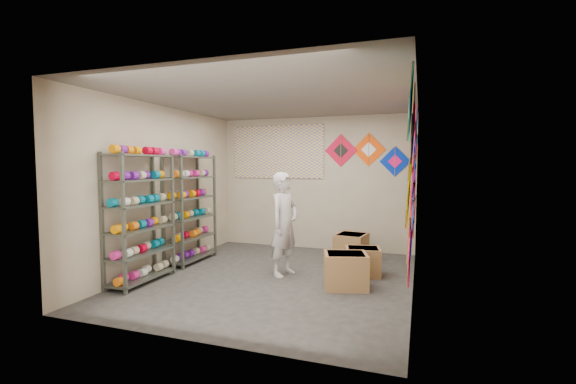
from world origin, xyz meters
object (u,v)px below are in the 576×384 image
at_px(shopkeeper, 284,224).
at_px(carton_b, 363,261).
at_px(carton_c, 351,247).
at_px(shelf_rack_front, 140,218).
at_px(shelf_rack_back, 191,209).
at_px(carton_a, 346,271).

height_order(shopkeeper, carton_b, shopkeeper).
bearing_deg(carton_c, shelf_rack_front, -131.54).
height_order(shelf_rack_front, shelf_rack_back, same).
relative_size(shelf_rack_back, carton_a, 3.22).
relative_size(shelf_rack_front, carton_a, 3.22).
relative_size(shelf_rack_front, shelf_rack_back, 1.00).
xyz_separation_m(carton_b, carton_c, (-0.32, 0.84, 0.03)).
bearing_deg(carton_a, shopkeeper, 145.97).
bearing_deg(carton_a, carton_c, 80.04).
height_order(shelf_rack_back, carton_a, shelf_rack_back).
relative_size(shelf_rack_front, carton_b, 3.58).
height_order(shelf_rack_front, carton_b, shelf_rack_front).
relative_size(shelf_rack_back, shopkeeper, 1.18).
bearing_deg(carton_a, carton_b, 61.95).
distance_m(carton_a, carton_b, 0.72).
height_order(shelf_rack_back, carton_c, shelf_rack_back).
xyz_separation_m(shopkeeper, carton_a, (1.03, -0.32, -0.56)).
height_order(shelf_rack_front, carton_c, shelf_rack_front).
xyz_separation_m(carton_a, carton_b, (0.14, 0.70, -0.03)).
relative_size(shelf_rack_front, shopkeeper, 1.18).
bearing_deg(carton_b, carton_c, 99.48).
height_order(shelf_rack_back, shopkeeper, shelf_rack_back).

